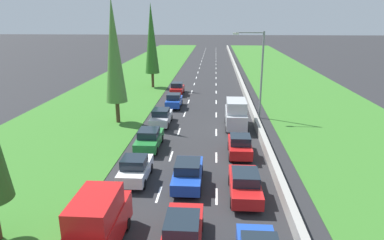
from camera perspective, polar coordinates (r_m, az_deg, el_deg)
ground_plane at (r=64.44m, az=2.42°, el=7.41°), size 300.00×300.00×0.00m
grass_verge_left at (r=65.95m, az=-8.73°, el=7.47°), size 14.00×140.00×0.04m
grass_verge_right at (r=65.69m, az=15.13°, el=7.05°), size 14.00×140.00×0.04m
median_barrier at (r=64.49m, az=7.54°, el=7.67°), size 0.44×120.00×0.85m
lane_markings at (r=64.44m, az=2.42°, el=7.42°), size 3.64×116.00×0.01m
red_van_left_lane at (r=16.83m, az=-15.26°, el=-16.09°), size 1.96×4.90×2.82m
white_hatchback_left_lane at (r=23.04m, az=-9.34°, el=-7.94°), size 1.74×3.90×1.72m
red_sedan_right_lane at (r=21.09m, az=8.72°, el=-10.41°), size 1.82×4.50×1.64m
red_hatchback_right_lane at (r=26.90m, az=7.90°, el=-4.20°), size 1.74×3.90×1.72m
green_sedan_left_lane at (r=28.39m, az=-7.08°, el=-3.08°), size 1.82×4.50×1.64m
silver_sedan_left_lane at (r=34.41m, az=-5.10°, el=0.52°), size 1.82×4.50×1.64m
silver_van_right_lane at (r=33.34m, az=7.26°, el=0.96°), size 1.96×4.90×2.82m
blue_hatchback_left_lane at (r=40.91m, az=-3.00°, el=3.21°), size 1.74×3.90×1.72m
red_sedan_centre_lane at (r=16.70m, az=-1.59°, el=-18.15°), size 1.82×4.50×1.64m
red_hatchback_left_lane at (r=47.94m, az=-2.46°, el=5.21°), size 1.74×3.90×1.72m
blue_sedan_centre_lane at (r=22.20m, az=-0.70°, el=-8.76°), size 1.82×4.50×1.64m
poplar_tree_second at (r=34.69m, az=-12.77°, el=10.99°), size 2.11×2.11×12.20m
poplar_tree_third at (r=52.53m, az=-6.72°, el=13.19°), size 2.11×2.11×12.42m
street_light_mast at (r=36.45m, az=10.95°, el=8.31°), size 3.20×0.28×9.00m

